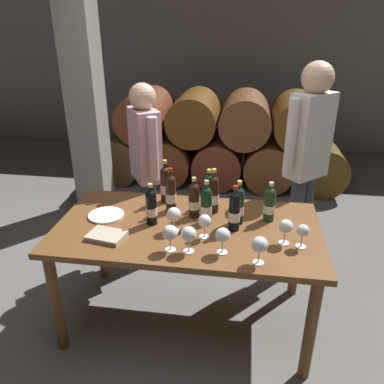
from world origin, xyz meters
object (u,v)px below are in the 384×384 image
at_px(wine_glass_2, 205,222).
at_px(serving_plate, 106,215).
at_px(wine_bottle_8, 234,211).
at_px(tasting_notebook, 107,236).
at_px(wine_bottle_5, 194,200).
at_px(wine_bottle_4, 270,204).
at_px(wine_bottle_6, 151,206).
at_px(wine_glass_1, 286,227).
at_px(wine_bottle_7, 209,190).
at_px(taster_seated_left, 146,161).
at_px(wine_glass_4, 174,215).
at_px(wine_bottle_2, 214,194).
at_px(wine_glass_3, 260,245).
at_px(wine_bottle_0, 171,193).
at_px(wine_glass_5, 189,235).
at_px(wine_glass_0, 170,233).
at_px(wine_glass_7, 223,236).
at_px(wine_bottle_3, 206,205).
at_px(wine_glass_6, 303,231).
at_px(sommelier_presenting, 308,153).
at_px(wine_bottle_9, 165,184).
at_px(wine_bottle_1, 238,205).
at_px(dining_table, 188,238).

relative_size(wine_glass_2, serving_plate, 0.64).
height_order(wine_bottle_8, tasting_notebook, wine_bottle_8).
bearing_deg(wine_bottle_5, wine_bottle_4, 2.05).
relative_size(wine_bottle_6, wine_glass_1, 1.78).
relative_size(wine_bottle_7, taster_seated_left, 0.18).
xyz_separation_m(wine_bottle_8, wine_glass_4, (-0.37, -0.07, -0.02)).
relative_size(wine_bottle_2, wine_glass_3, 1.94).
bearing_deg(wine_bottle_0, wine_glass_3, -42.51).
bearing_deg(wine_bottle_0, wine_glass_2, -49.67).
height_order(wine_bottle_0, wine_bottle_6, wine_bottle_0).
distance_m(wine_bottle_0, wine_glass_5, 0.53).
distance_m(wine_glass_0, wine_glass_2, 0.25).
bearing_deg(wine_bottle_6, wine_glass_7, -30.34).
xyz_separation_m(wine_bottle_3, wine_glass_6, (0.58, -0.21, -0.02)).
distance_m(wine_bottle_3, wine_glass_1, 0.52).
relative_size(wine_bottle_5, taster_seated_left, 0.18).
xyz_separation_m(wine_glass_6, sommelier_presenting, (0.12, 0.90, 0.18)).
height_order(wine_bottle_3, wine_glass_6, wine_bottle_3).
xyz_separation_m(wine_bottle_4, serving_plate, (-1.08, -0.10, -0.11)).
bearing_deg(wine_bottle_6, wine_glass_6, -9.32).
xyz_separation_m(wine_bottle_8, wine_glass_3, (0.15, -0.34, -0.02)).
relative_size(wine_glass_3, tasting_notebook, 0.74).
xyz_separation_m(wine_glass_7, sommelier_presenting, (0.57, 1.03, 0.17)).
bearing_deg(wine_glass_6, wine_bottle_6, 170.68).
xyz_separation_m(wine_bottle_7, wine_bottle_8, (0.19, -0.32, 0.01)).
distance_m(wine_glass_3, sommelier_presenting, 1.17).
distance_m(wine_bottle_2, wine_glass_7, 0.51).
height_order(wine_bottle_3, wine_bottle_9, wine_bottle_9).
bearing_deg(wine_bottle_5, wine_bottle_8, -27.34).
bearing_deg(wine_bottle_7, wine_bottle_1, -46.21).
bearing_deg(wine_glass_2, tasting_notebook, -171.11).
height_order(wine_glass_7, tasting_notebook, wine_glass_7).
relative_size(wine_bottle_8, wine_glass_0, 1.86).
relative_size(wine_bottle_6, taster_seated_left, 0.18).
bearing_deg(wine_bottle_6, wine_glass_1, -8.65).
height_order(wine_bottle_9, wine_glass_3, wine_bottle_9).
xyz_separation_m(wine_bottle_3, wine_glass_1, (0.49, -0.18, -0.02)).
height_order(wine_bottle_7, wine_glass_3, wine_bottle_7).
bearing_deg(sommelier_presenting, wine_glass_0, -129.72).
relative_size(wine_bottle_5, wine_glass_4, 1.74).
relative_size(wine_glass_3, wine_glass_7, 1.02).
relative_size(wine_bottle_0, wine_glass_4, 1.94).
relative_size(dining_table, serving_plate, 7.08).
xyz_separation_m(wine_bottle_8, wine_glass_1, (0.31, -0.12, -0.02)).
relative_size(wine_bottle_7, wine_glass_0, 1.70).
bearing_deg(wine_bottle_3, wine_glass_2, -86.31).
bearing_deg(wine_glass_0, wine_bottle_3, 64.90).
bearing_deg(wine_glass_7, wine_bottle_0, 129.57).
height_order(wine_bottle_2, wine_bottle_8, wine_bottle_2).
distance_m(wine_bottle_4, wine_glass_6, 0.35).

